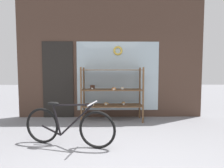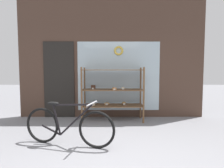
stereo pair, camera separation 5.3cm
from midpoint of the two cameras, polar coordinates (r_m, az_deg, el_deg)
The scene contains 3 objects.
storefront_facade at distance 4.93m, azimuth -1.21°, elevation 10.89°, with size 5.13×0.13×3.85m.
display_case at distance 4.53m, azimuth -0.54°, elevation -1.99°, with size 1.57×0.52×1.39m.
bicycle at distance 3.17m, azimuth -14.59°, elevation -13.15°, with size 1.62×0.54×0.77m.
Camera 1 is at (-0.04, -2.10, 1.27)m, focal length 28.00 mm.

